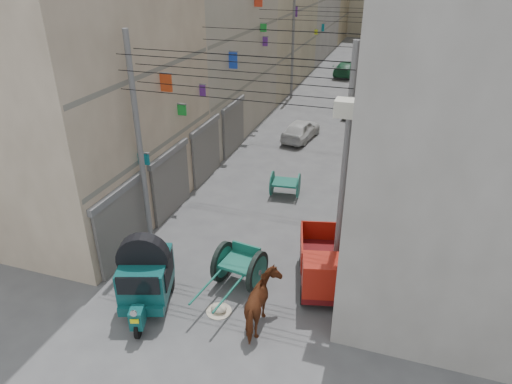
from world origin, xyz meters
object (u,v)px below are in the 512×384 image
at_px(mini_truck, 322,270).
at_px(second_cart, 285,184).
at_px(tonga_cart, 240,266).
at_px(horse, 262,304).
at_px(feed_sack, 219,308).
at_px(auto_rickshaw, 146,275).
at_px(distant_car_green, 348,68).
at_px(distant_car_white, 301,130).
at_px(distant_car_grey, 358,105).

distance_m(mini_truck, second_cart, 6.93).
relative_size(tonga_cart, horse, 1.66).
bearing_deg(feed_sack, auto_rickshaw, -170.78).
height_order(mini_truck, feed_sack, mini_truck).
bearing_deg(mini_truck, tonga_cart, 177.04).
xyz_separation_m(horse, distant_car_green, (-2.37, 34.10, -0.17)).
bearing_deg(distant_car_white, horse, 107.86).
height_order(tonga_cart, second_cart, tonga_cart).
height_order(mini_truck, distant_car_white, mini_truck).
height_order(auto_rickshaw, second_cart, auto_rickshaw).
bearing_deg(auto_rickshaw, distant_car_grey, 61.96).
relative_size(distant_car_white, distant_car_green, 0.79).
bearing_deg(distant_car_green, distant_car_white, 97.32).
relative_size(mini_truck, horse, 1.70).
xyz_separation_m(distant_car_white, distant_car_grey, (2.71, 6.15, 0.04)).
relative_size(feed_sack, distant_car_green, 0.11).
relative_size(mini_truck, distant_car_green, 0.73).
distance_m(mini_truck, distant_car_white, 14.40).
relative_size(horse, distant_car_green, 0.43).
relative_size(mini_truck, second_cart, 2.36).
distance_m(tonga_cart, mini_truck, 2.75).
height_order(tonga_cart, horse, horse).
bearing_deg(tonga_cart, distant_car_white, 102.87).
distance_m(tonga_cart, distant_car_white, 14.41).
height_order(mini_truck, distant_car_green, mini_truck).
height_order(tonga_cart, distant_car_green, tonga_cart).
bearing_deg(mini_truck, distant_car_white, 92.14).
distance_m(feed_sack, distant_car_grey, 22.08).
bearing_deg(feed_sack, distant_car_white, 94.03).
bearing_deg(horse, mini_truck, -127.82).
distance_m(tonga_cart, distant_car_grey, 20.56).
relative_size(tonga_cart, mini_truck, 0.98).
height_order(mini_truck, horse, mini_truck).
bearing_deg(horse, feed_sack, -12.67).
bearing_deg(mini_truck, distant_car_green, 82.79).
bearing_deg(distant_car_white, mini_truck, 114.64).
xyz_separation_m(mini_truck, distant_car_green, (-3.74, 31.90, -0.17)).
distance_m(second_cart, distant_car_white, 7.63).
xyz_separation_m(auto_rickshaw, tonga_cart, (2.43, 1.88, -0.42)).
relative_size(second_cart, distant_car_grey, 0.36).
height_order(mini_truck, distant_car_grey, mini_truck).
height_order(second_cart, horse, horse).
bearing_deg(second_cart, distant_car_green, 86.02).
height_order(auto_rickshaw, distant_car_white, auto_rickshaw).
xyz_separation_m(horse, distant_car_white, (-2.61, 16.04, -0.21)).
height_order(feed_sack, distant_car_white, distant_car_white).
height_order(horse, distant_car_green, horse).
bearing_deg(distant_car_grey, auto_rickshaw, -92.36).
bearing_deg(distant_car_grey, mini_truck, -78.93).
xyz_separation_m(auto_rickshaw, second_cart, (2.20, 8.67, -0.54)).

